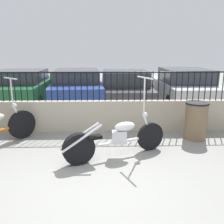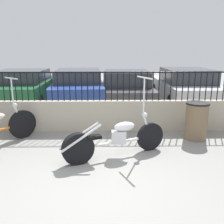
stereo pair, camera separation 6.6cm
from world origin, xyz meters
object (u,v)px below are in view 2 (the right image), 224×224
Objects in this scene: trash_bin at (196,121)px; car_green at (24,88)px; car_silver at (185,87)px; car_dark_grey at (126,88)px; car_blue at (79,87)px; motorcycle_white at (111,139)px.

trash_bin is 6.25m from car_green.
car_green is at bearing 89.77° from car_silver.
car_green is at bearing 90.93° from car_dark_grey.
car_green is 3.73m from car_dark_grey.
car_blue is (1.97, 0.21, 0.00)m from car_green.
trash_bin is 4.93m from car_blue.
car_blue is at bearing 84.04° from car_dark_grey.
motorcycle_white reaches higher than trash_bin.
motorcycle_white is 5.56m from car_green.
car_green is (-3.12, 4.60, 0.31)m from motorcycle_white.
car_silver is at bearing 77.55° from trash_bin.
car_dark_grey is (-1.38, 3.58, 0.22)m from trash_bin.
car_green and car_blue have the same top height.
car_silver is (3.93, -0.23, 0.01)m from car_blue.
car_green is 1.98m from car_blue.
car_green is 5.90m from car_silver.
motorcycle_white is 5.37m from car_silver.
car_blue is 1.09× the size of car_silver.
car_green is at bearing 144.98° from trash_bin.
motorcycle_white is 0.44× the size of car_blue.
car_blue is at bearing 79.67° from motorcycle_white.
car_silver is at bearing 34.97° from motorcycle_white.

